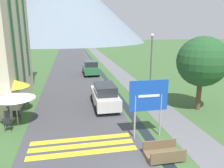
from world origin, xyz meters
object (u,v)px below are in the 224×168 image
(parked_car_near, at_px, (105,95))
(cafe_umbrella_middle_yellow, at_px, (13,83))
(cafe_chair_far_left, at_px, (26,102))
(parked_car_far, at_px, (91,68))
(cafe_chair_near_right, at_px, (17,115))
(streetlamp, at_px, (151,61))
(cafe_umbrella_front_white, at_px, (15,96))
(cafe_chair_nearest, at_px, (8,123))
(road_sign, at_px, (149,100))
(person_seated_far, at_px, (7,116))
(footbridge, at_px, (164,154))
(person_seated_near, at_px, (9,110))
(tree_by_path, at_px, (202,62))

(parked_car_near, relative_size, cafe_umbrella_middle_yellow, 1.79)
(cafe_chair_far_left, bearing_deg, parked_car_near, -25.07)
(parked_car_far, xyz_separation_m, cafe_chair_near_right, (-6.18, -14.00, -0.40))
(cafe_chair_near_right, distance_m, streetlamp, 11.23)
(cafe_chair_near_right, bearing_deg, cafe_umbrella_front_white, -73.51)
(cafe_chair_near_right, height_order, cafe_chair_nearest, same)
(road_sign, relative_size, person_seated_far, 2.65)
(cafe_chair_far_left, height_order, cafe_chair_nearest, same)
(road_sign, bearing_deg, cafe_chair_far_left, 141.07)
(footbridge, xyz_separation_m, parked_car_near, (-1.60, 7.40, 0.68))
(road_sign, bearing_deg, person_seated_far, 160.18)
(parked_car_near, height_order, streetlamp, streetlamp)
(road_sign, relative_size, parked_car_near, 0.73)
(parked_car_far, xyz_separation_m, cafe_umbrella_middle_yellow, (-6.57, -12.33, 1.33))
(footbridge, distance_m, person_seated_near, 10.31)
(footbridge, bearing_deg, person_seated_near, 143.38)
(cafe_umbrella_front_white, height_order, tree_by_path, tree_by_path)
(cafe_chair_far_left, height_order, cafe_chair_near_right, same)
(cafe_chair_near_right, distance_m, person_seated_near, 0.84)
(cafe_chair_nearest, bearing_deg, cafe_umbrella_front_white, 84.03)
(cafe_chair_nearest, height_order, person_seated_far, person_seated_far)
(parked_car_far, height_order, streetlamp, streetlamp)
(cafe_chair_nearest, relative_size, streetlamp, 0.15)
(person_seated_far, distance_m, person_seated_near, 1.11)
(cafe_chair_far_left, height_order, cafe_umbrella_middle_yellow, cafe_umbrella_middle_yellow)
(person_seated_far, bearing_deg, parked_car_near, 19.95)
(tree_by_path, bearing_deg, road_sign, -147.29)
(footbridge, height_order, parked_car_near, parked_car_near)
(tree_by_path, bearing_deg, streetlamp, 125.28)
(cafe_umbrella_middle_yellow, bearing_deg, footbridge, -41.97)
(footbridge, xyz_separation_m, cafe_chair_near_right, (-7.67, 5.57, 0.29))
(cafe_chair_near_right, bearing_deg, cafe_chair_far_left, 85.29)
(cafe_chair_nearest, bearing_deg, person_seated_near, 118.81)
(cafe_umbrella_front_white, bearing_deg, cafe_chair_near_right, 108.99)
(cafe_chair_far_left, bearing_deg, cafe_umbrella_front_white, -106.80)
(cafe_chair_nearest, relative_size, cafe_umbrella_front_white, 0.35)
(footbridge, relative_size, person_seated_far, 1.37)
(person_seated_far, relative_size, streetlamp, 0.23)
(road_sign, bearing_deg, footbridge, -88.96)
(person_seated_near, distance_m, streetlamp, 11.59)
(person_seated_far, height_order, streetlamp, streetlamp)
(road_sign, bearing_deg, cafe_umbrella_middle_yellow, 147.52)
(road_sign, distance_m, parked_car_near, 5.63)
(parked_car_near, distance_m, streetlamp, 5.12)
(cafe_chair_far_left, height_order, tree_by_path, tree_by_path)
(parked_car_far, xyz_separation_m, person_seated_far, (-6.61, -14.53, -0.23))
(parked_car_far, distance_m, cafe_umbrella_middle_yellow, 14.03)
(footbridge, height_order, person_seated_near, person_seated_near)
(cafe_chair_nearest, bearing_deg, tree_by_path, 22.34)
(parked_car_near, relative_size, parked_car_far, 1.11)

